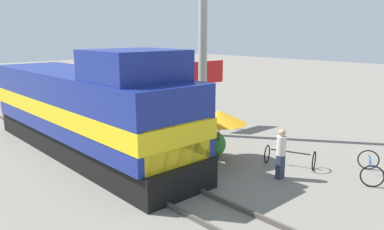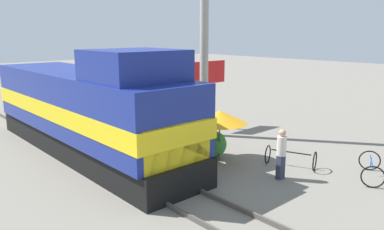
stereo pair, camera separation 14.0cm
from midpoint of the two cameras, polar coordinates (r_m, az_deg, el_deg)
name	(u,v)px [view 2 (the right image)]	position (r m, az deg, el deg)	size (l,w,h in m)	color
ground_plane	(136,176)	(14.15, -8.20, -9.17)	(120.00, 120.00, 0.00)	slate
rail_near	(119,179)	(13.77, -10.72, -9.55)	(0.08, 31.85, 0.15)	#4C4742
rail_far	(152,169)	(14.50, -5.83, -8.24)	(0.08, 31.85, 0.15)	#4C4742
locomotive	(90,111)	(16.47, -15.10, 0.66)	(3.21, 13.16, 4.62)	black
utility_pole	(204,15)	(18.80, 2.12, 15.06)	(1.80, 0.43, 11.99)	#9E998E
vendor_umbrella	(220,117)	(15.20, 4.52, -0.29)	(2.26, 2.26, 2.10)	#4C4C4C
billboard_sign	(208,77)	(20.44, 2.64, 5.85)	(2.53, 0.12, 3.69)	#595959
shrub_cluster	(213,144)	(15.93, 3.53, -4.44)	(1.13, 1.13, 1.13)	#388C38
person_bystander	(281,152)	(13.80, 13.74, -5.50)	(0.34, 0.34, 1.85)	#2D3347
bicycle	(291,157)	(15.30, 15.04, -6.26)	(1.37, 2.03, 0.76)	black
bicycle_spare	(371,168)	(15.12, 25.88, -7.27)	(2.01, 1.53, 0.79)	black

